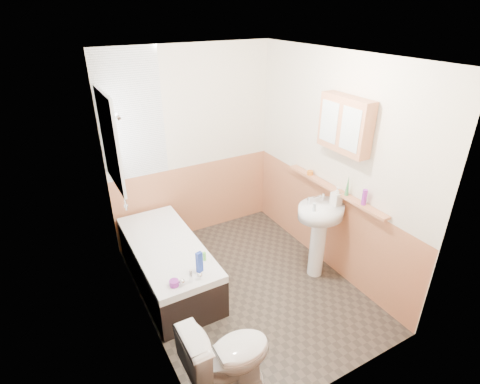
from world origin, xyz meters
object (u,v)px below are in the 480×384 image
pine_shelf (334,189)px  toilet (228,357)px  medicine_cabinet (345,125)px  bathtub (168,262)px  sink (319,226)px

pine_shelf → toilet: bearing=-154.1°
pine_shelf → medicine_cabinet: medicine_cabinet is taller
medicine_cabinet → bathtub: bearing=157.6°
bathtub → sink: size_ratio=1.58×
toilet → pine_shelf: pine_shelf is taller
bathtub → sink: bearing=-24.0°
sink → bathtub: bearing=159.9°
bathtub → pine_shelf: pine_shelf is taller
sink → medicine_cabinet: size_ratio=1.67×
pine_shelf → medicine_cabinet: 0.76m
sink → pine_shelf: 0.44m
bathtub → medicine_cabinet: bearing=-22.4°
toilet → pine_shelf: 2.12m
medicine_cabinet → pine_shelf: bearing=68.7°
sink → medicine_cabinet: medicine_cabinet is taller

